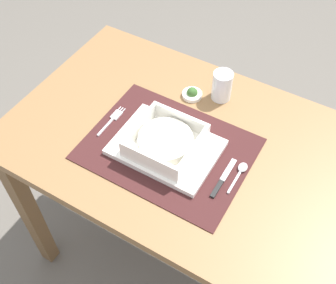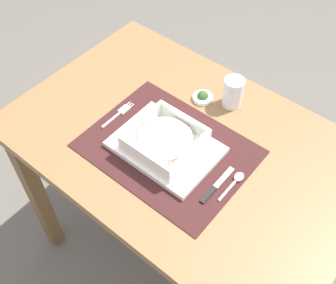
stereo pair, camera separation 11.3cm
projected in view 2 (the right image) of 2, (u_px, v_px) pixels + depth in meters
The scene contains 10 objects.
ground_plane at pixel (179, 253), 1.74m from camera, with size 6.00×6.00×0.00m, color #59544C.
dining_table at pixel (184, 165), 1.26m from camera, with size 0.99×0.65×0.73m.
placemat at pixel (168, 149), 1.15m from camera, with size 0.44×0.34×0.00m, color #381919.
serving_plate at pixel (166, 147), 1.14m from camera, with size 0.28×0.20×0.02m, color white.
porridge_bowl at pixel (165, 141), 1.12m from camera, with size 0.18×0.18×0.05m.
fork at pixel (120, 112), 1.23m from camera, with size 0.02×0.13×0.00m.
spoon at pixel (237, 179), 1.08m from camera, with size 0.02×0.11×0.01m.
butter_knife at pixel (215, 187), 1.07m from camera, with size 0.01×0.14×0.01m.
drinking_glass at pixel (233, 93), 1.23m from camera, with size 0.06×0.06×0.09m.
condiment_saucer at pixel (203, 97), 1.26m from camera, with size 0.06×0.06×0.03m.
Camera 2 is at (0.44, -0.60, 1.64)m, focal length 44.90 mm.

